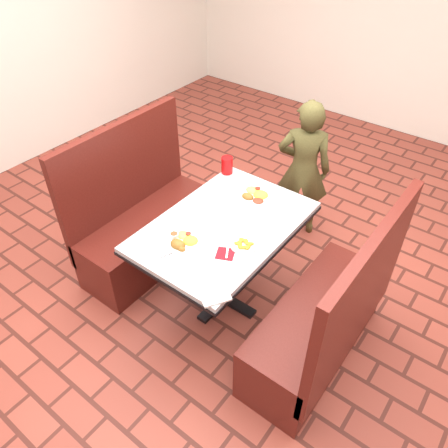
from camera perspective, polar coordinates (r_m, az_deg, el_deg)
The scene contains 15 objects.
room at distance 2.32m, azimuth 0.00°, elevation 22.64°, with size 7.00×7.04×2.82m.
dining_table at distance 2.95m, azimuth 0.00°, elevation -1.44°, with size 0.81×1.21×0.75m.
booth_bench_left at distance 3.58m, azimuth -10.19°, elevation -0.23°, with size 0.47×1.20×1.17m.
booth_bench_right at distance 2.92m, azimuth 12.84°, elevation -12.51°, with size 0.47×1.20×1.17m.
diner_person at distance 3.73m, azimuth 10.29°, elevation 6.96°, with size 0.45×0.30×1.23m, color brown.
near_dinner_plate at distance 2.74m, azimuth -5.37°, elevation -2.15°, with size 0.24×0.24×0.07m.
far_dinner_plate at distance 3.12m, azimuth 4.09°, elevation 3.86°, with size 0.27×0.27×0.07m.
plantain_plate at distance 2.72m, azimuth 2.57°, elevation -2.74°, with size 0.17×0.17×0.03m.
maroon_napkin at distance 2.67m, azimuth 0.17°, elevation -3.90°, with size 0.11×0.11×0.00m, color maroon.
spoon_utensil at distance 2.69m, azimuth 0.45°, elevation -3.43°, with size 0.01×0.14×0.00m, color silver.
red_tumbler at distance 3.35m, azimuth 0.40°, elevation 7.69°, with size 0.09×0.09×0.13m, color red.
paper_napkin at distance 2.46m, azimuth -1.58°, elevation -8.59°, with size 0.21×0.16×0.01m, color white.
knife_utensil at distance 2.71m, azimuth -7.18°, elevation -3.34°, with size 0.01×0.16×0.00m, color silver.
fork_utensil at distance 2.69m, azimuth -7.07°, elevation -3.75°, with size 0.01×0.15×0.00m, color silver.
lettuce_shreds at distance 2.90m, azimuth 1.35°, elevation 0.31°, with size 0.28×0.32×0.00m, color #87C64F, non-canonical shape.
Camera 1 is at (1.35, -1.76, 2.59)m, focal length 35.00 mm.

